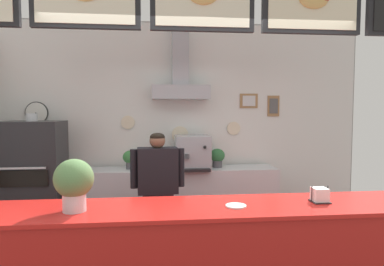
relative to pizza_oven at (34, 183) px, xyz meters
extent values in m
cube|color=gray|center=(1.96, 0.67, 0.72)|extent=(5.52, 0.12, 3.07)
cube|color=silver|center=(1.96, 0.60, 0.72)|extent=(5.48, 0.01, 3.03)
cylinder|color=black|center=(-0.13, 0.59, 0.91)|extent=(0.32, 0.02, 0.32)
cylinder|color=white|center=(-0.13, 0.58, 0.91)|extent=(0.30, 0.01, 0.30)
cube|color=black|center=(-0.18, 0.57, 0.88)|extent=(0.10, 0.01, 0.07)
cylinder|color=beige|center=(1.17, 0.59, 0.77)|extent=(0.20, 0.02, 0.20)
cylinder|color=beige|center=(1.95, 0.59, 0.58)|extent=(0.25, 0.02, 0.25)
cylinder|color=beige|center=(2.77, 0.59, 0.67)|extent=(0.20, 0.02, 0.20)
cube|color=#997047|center=(3.01, 0.59, 1.09)|extent=(0.28, 0.02, 0.22)
cube|color=silver|center=(3.01, 0.58, 1.09)|extent=(0.20, 0.01, 0.16)
cube|color=#997047|center=(3.40, 0.59, 1.01)|extent=(0.18, 0.02, 0.32)
cube|color=#515151|center=(3.40, 0.58, 1.01)|extent=(0.13, 0.01, 0.23)
cube|color=#A3A5AD|center=(1.94, 0.43, 1.21)|extent=(0.83, 0.36, 0.20)
cube|color=#A3A5AD|center=(1.94, 0.49, 1.76)|extent=(0.24, 0.24, 0.90)
cube|color=black|center=(2.86, -1.83, 1.84)|extent=(0.83, 0.05, 0.53)
cube|color=beige|center=(2.86, -1.86, 1.84)|extent=(0.75, 0.01, 0.47)
cube|color=red|center=(1.96, -2.00, 0.20)|extent=(4.04, 0.65, 0.03)
cube|color=silver|center=(1.90, 0.27, -0.35)|extent=(2.82, 0.53, 0.93)
cube|color=#9FA1A5|center=(1.90, 0.27, -0.65)|extent=(2.68, 0.49, 0.02)
cube|color=#232326|center=(0.00, 0.00, 0.00)|extent=(0.75, 0.62, 1.62)
cube|color=black|center=(0.00, -0.32, 0.13)|extent=(0.56, 0.02, 0.20)
cube|color=silver|center=(0.00, -0.34, 0.26)|extent=(0.52, 0.02, 0.02)
cylinder|color=silver|center=(0.00, 0.00, 0.86)|extent=(0.14, 0.14, 0.10)
cube|color=#232328|center=(1.60, -0.80, -0.39)|extent=(0.34, 0.22, 0.85)
cube|color=black|center=(1.60, -0.80, 0.28)|extent=(0.46, 0.25, 0.50)
cylinder|color=black|center=(1.86, -0.78, 0.31)|extent=(0.08, 0.08, 0.43)
cylinder|color=black|center=(1.34, -0.82, 0.31)|extent=(0.08, 0.08, 0.43)
sphere|color=brown|center=(1.60, -0.80, 0.62)|extent=(0.17, 0.17, 0.17)
ellipsoid|color=black|center=(1.60, -0.80, 0.65)|extent=(0.17, 0.17, 0.10)
cube|color=#A3A5AD|center=(2.10, 0.25, 0.36)|extent=(0.49, 0.47, 0.47)
cylinder|color=#4C4C51|center=(2.00, -0.02, 0.33)|extent=(0.06, 0.06, 0.06)
cube|color=black|center=(2.10, -0.03, 0.14)|extent=(0.44, 0.10, 0.04)
sphere|color=black|center=(2.24, -0.01, 0.45)|extent=(0.04, 0.04, 0.04)
cylinder|color=#9E563D|center=(1.75, 0.30, 0.16)|extent=(0.11, 0.11, 0.08)
ellipsoid|color=#5B844C|center=(1.75, 0.30, 0.27)|extent=(0.19, 0.19, 0.17)
cylinder|color=#4C4C51|center=(1.22, 0.28, 0.17)|extent=(0.11, 0.11, 0.10)
ellipsoid|color=#387A3D|center=(1.22, 0.28, 0.29)|extent=(0.20, 0.20, 0.18)
cylinder|color=#4C4C51|center=(2.47, 0.29, 0.17)|extent=(0.14, 0.14, 0.10)
ellipsoid|color=#2D6638|center=(2.47, 0.29, 0.29)|extent=(0.22, 0.22, 0.19)
cylinder|color=white|center=(2.20, -2.04, 0.22)|extent=(0.16, 0.16, 0.01)
cube|color=#262628|center=(2.90, -1.99, 0.22)|extent=(0.14, 0.14, 0.01)
cylinder|color=#262628|center=(2.83, -1.99, 0.28)|extent=(0.01, 0.01, 0.13)
cylinder|color=#262628|center=(2.97, -1.99, 0.28)|extent=(0.01, 0.01, 0.13)
cube|color=white|center=(2.90, -1.99, 0.27)|extent=(0.12, 0.12, 0.11)
cylinder|color=silver|center=(0.99, -2.04, 0.28)|extent=(0.17, 0.17, 0.14)
cylinder|color=gray|center=(0.99, -2.04, 0.24)|extent=(0.16, 0.16, 0.05)
ellipsoid|color=#5B844C|center=(0.99, -2.04, 0.46)|extent=(0.29, 0.29, 0.29)
camera|label=1|loc=(1.59, -4.60, 0.96)|focal=32.21mm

